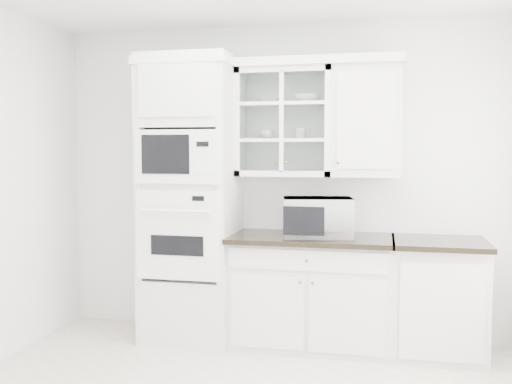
# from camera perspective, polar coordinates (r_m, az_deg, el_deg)

# --- Properties ---
(room_shell) EXTENTS (4.00, 3.50, 2.70)m
(room_shell) POSITION_cam_1_polar(r_m,az_deg,el_deg) (3.70, -0.59, 6.70)
(room_shell) COLOR white
(room_shell) RESTS_ON ground
(oven_column) EXTENTS (0.76, 0.68, 2.40)m
(oven_column) POSITION_cam_1_polar(r_m,az_deg,el_deg) (4.87, -6.53, -0.74)
(oven_column) COLOR silver
(oven_column) RESTS_ON ground
(base_cabinet_run) EXTENTS (1.32, 0.67, 0.92)m
(base_cabinet_run) POSITION_cam_1_polar(r_m,az_deg,el_deg) (4.79, 5.56, -9.76)
(base_cabinet_run) COLOR silver
(base_cabinet_run) RESTS_ON ground
(extra_base_cabinet) EXTENTS (0.72, 0.67, 0.92)m
(extra_base_cabinet) POSITION_cam_1_polar(r_m,az_deg,el_deg) (4.78, 17.73, -9.98)
(extra_base_cabinet) COLOR silver
(extra_base_cabinet) RESTS_ON ground
(upper_cabinet_glass) EXTENTS (0.80, 0.33, 0.90)m
(upper_cabinet_glass) POSITION_cam_1_polar(r_m,az_deg,el_deg) (4.83, 2.91, 6.96)
(upper_cabinet_glass) COLOR silver
(upper_cabinet_glass) RESTS_ON room_shell
(upper_cabinet_solid) EXTENTS (0.55, 0.33, 0.90)m
(upper_cabinet_solid) POSITION_cam_1_polar(r_m,az_deg,el_deg) (4.76, 11.01, 6.92)
(upper_cabinet_solid) COLOR silver
(upper_cabinet_solid) RESTS_ON room_shell
(crown_molding) EXTENTS (2.14, 0.38, 0.07)m
(crown_molding) POSITION_cam_1_polar(r_m,az_deg,el_deg) (4.87, 1.64, 12.67)
(crown_molding) COLOR silver
(crown_molding) RESTS_ON room_shell
(countertop_microwave) EXTENTS (0.62, 0.55, 0.32)m
(countertop_microwave) POSITION_cam_1_polar(r_m,az_deg,el_deg) (4.62, 6.16, -2.52)
(countertop_microwave) COLOR white
(countertop_microwave) RESTS_ON base_cabinet_run
(bowl_a) EXTENTS (0.24, 0.24, 0.05)m
(bowl_a) POSITION_cam_1_polar(r_m,az_deg,el_deg) (4.86, 1.30, 9.13)
(bowl_a) COLOR white
(bowl_a) RESTS_ON upper_cabinet_glass
(bowl_b) EXTENTS (0.24, 0.24, 0.07)m
(bowl_b) POSITION_cam_1_polar(r_m,az_deg,el_deg) (4.81, 5.13, 9.26)
(bowl_b) COLOR white
(bowl_b) RESTS_ON upper_cabinet_glass
(cup_a) EXTENTS (0.13, 0.13, 0.08)m
(cup_a) POSITION_cam_1_polar(r_m,az_deg,el_deg) (4.86, 1.11, 5.78)
(cup_a) COLOR white
(cup_a) RESTS_ON upper_cabinet_glass
(cup_b) EXTENTS (0.11, 0.11, 0.09)m
(cup_b) POSITION_cam_1_polar(r_m,az_deg,el_deg) (4.81, 4.45, 5.84)
(cup_b) COLOR white
(cup_b) RESTS_ON upper_cabinet_glass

